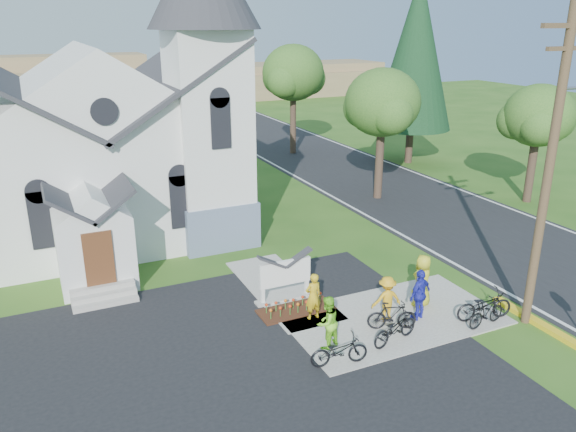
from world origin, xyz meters
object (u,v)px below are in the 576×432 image
bike_0 (339,351)px  cyclist_4 (422,281)px  cyclist_3 (387,299)px  utility_pole (552,161)px  bike_3 (487,313)px  cyclist_2 (420,294)px  cyclist_0 (313,296)px  bike_4 (484,305)px  bike_2 (395,328)px  bike_1 (392,316)px  cyclist_1 (327,322)px  church_sign (285,273)px

bike_0 → cyclist_4: 4.74m
cyclist_3 → cyclist_4: size_ratio=0.84×
utility_pole → bike_3: utility_pole is taller
cyclist_2 → cyclist_0: bearing=-43.7°
utility_pole → bike_3: size_ratio=6.45×
bike_4 → bike_0: bearing=103.8°
cyclist_3 → bike_4: 3.22m
cyclist_0 → bike_2: size_ratio=0.89×
bike_1 → cyclist_4: size_ratio=0.85×
bike_0 → cyclist_2: bearing=-62.0°
bike_2 → bike_4: 3.44m
cyclist_3 → bike_0: bearing=38.3°
bike_3 → bike_4: bearing=-39.4°
bike_0 → cyclist_2: size_ratio=0.97×
bike_1 → bike_4: 3.17m
utility_pole → bike_1: (-4.36, 1.40, -4.88)m
cyclist_1 → bike_3: 5.34m
cyclist_1 → cyclist_3: (2.50, 0.55, -0.04)m
bike_1 → bike_3: bike_1 is taller
utility_pole → bike_1: 6.69m
cyclist_3 → utility_pole: bearing=163.8°
cyclist_3 → bike_3: bearing=157.5°
cyclist_0 → bike_4: (5.03, -2.43, -0.29)m
utility_pole → bike_3: (-1.50, 0.30, -4.89)m
bike_2 → bike_4: bearing=-105.2°
bike_3 → bike_4: 0.41m
cyclist_1 → bike_4: bearing=152.5°
bike_3 → bike_4: (0.22, 0.34, 0.04)m
church_sign → cyclist_0: size_ratio=1.37×
bike_0 → cyclist_1: bearing=2.5°
utility_pole → bike_4: (-1.28, 0.64, -4.84)m
bike_1 → bike_4: bearing=-81.6°
cyclist_1 → cyclist_2: bearing=163.8°
bike_3 → bike_4: size_ratio=0.80×
cyclist_1 → cyclist_2: 3.56m
church_sign → cyclist_4: 4.70m
church_sign → bike_3: bearing=-41.0°
bike_2 → bike_0: bearing=84.6°
bike_4 → cyclist_1: bearing=93.8°
cyclist_1 → cyclist_4: (4.19, 0.93, 0.10)m
bike_2 → bike_4: (3.44, -0.09, 0.03)m
bike_2 → cyclist_2: bearing=-74.6°
cyclist_0 → bike_3: cyclist_0 is taller
utility_pole → cyclist_2: size_ratio=5.73×
cyclist_3 → bike_2: bearing=75.7°
bike_1 → bike_2: bike_2 is taller
cyclist_1 → cyclist_4: size_ratio=0.89×
utility_pole → cyclist_3: bearing=155.4°
cyclist_0 → utility_pole: bearing=149.9°
cyclist_3 → cyclist_1: bearing=20.9°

